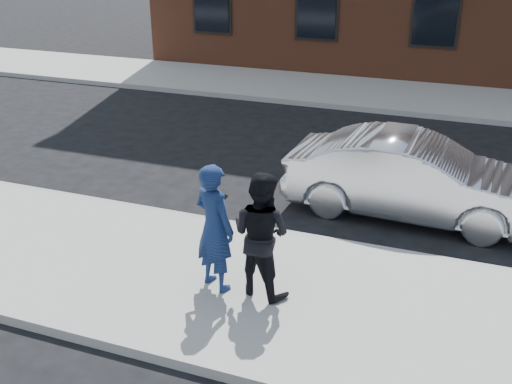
% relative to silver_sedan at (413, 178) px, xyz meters
% --- Properties ---
extents(ground, '(100.00, 100.00, 0.00)m').
position_rel_silver_sedan_xyz_m(ground, '(-0.74, -3.20, -0.74)').
color(ground, black).
rests_on(ground, ground).
extents(near_sidewalk, '(50.00, 3.50, 0.15)m').
position_rel_silver_sedan_xyz_m(near_sidewalk, '(-0.74, -3.45, -0.66)').
color(near_sidewalk, '#9B9893').
rests_on(near_sidewalk, ground).
extents(near_curb, '(50.00, 0.10, 0.15)m').
position_rel_silver_sedan_xyz_m(near_curb, '(-0.74, -1.65, -0.66)').
color(near_curb, '#999691').
rests_on(near_curb, ground).
extents(far_sidewalk, '(50.00, 3.50, 0.15)m').
position_rel_silver_sedan_xyz_m(far_sidewalk, '(-0.74, 8.05, -0.66)').
color(far_sidewalk, '#9B9893').
rests_on(far_sidewalk, ground).
extents(far_curb, '(50.00, 0.10, 0.15)m').
position_rel_silver_sedan_xyz_m(far_curb, '(-0.74, 6.25, -0.66)').
color(far_curb, '#999691').
rests_on(far_curb, ground).
extents(silver_sedan, '(4.52, 1.73, 1.47)m').
position_rel_silver_sedan_xyz_m(silver_sedan, '(0.00, 0.00, 0.00)').
color(silver_sedan, silver).
rests_on(silver_sedan, ground).
extents(man_hoodie, '(0.80, 0.68, 1.85)m').
position_rel_silver_sedan_xyz_m(man_hoodie, '(-2.25, -3.57, 0.34)').
color(man_hoodie, navy).
rests_on(man_hoodie, near_sidewalk).
extents(man_peacoat, '(1.01, 0.88, 1.79)m').
position_rel_silver_sedan_xyz_m(man_peacoat, '(-1.61, -3.47, 0.31)').
color(man_peacoat, black).
rests_on(man_peacoat, near_sidewalk).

